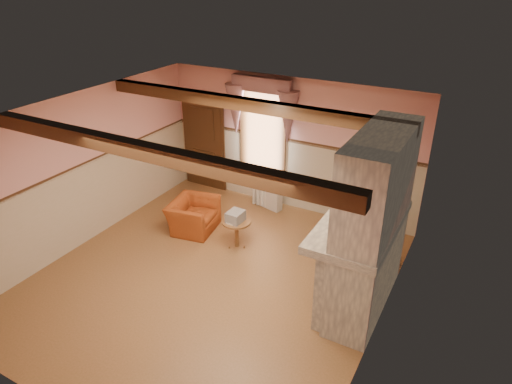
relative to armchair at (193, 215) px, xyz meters
The scene contains 26 objects.
floor 1.69m from the armchair, 44.18° to the right, with size 5.50×6.00×0.01m, color brown.
ceiling 3.00m from the armchair, 44.18° to the right, with size 5.50×6.00×0.01m, color silver.
wall_back 2.45m from the armchair, 56.99° to the left, with size 5.50×0.02×2.80m, color pink.
wall_front 4.47m from the armchair, 73.98° to the right, with size 5.50×0.02×2.80m, color pink.
wall_left 2.23m from the armchair, 143.26° to the right, with size 0.02×6.00×2.80m, color pink.
wall_right 4.26m from the armchair, 16.40° to the right, with size 0.02×6.00×2.80m, color pink.
wainscot 1.72m from the armchair, 44.18° to the right, with size 5.50×6.00×1.50m, color #C3B19D, non-canonical shape.
chair_rail 2.05m from the armchair, 44.18° to the right, with size 5.50×6.00×0.08m, color black, non-canonical shape.
firebox 3.25m from the armchair, ahead, with size 0.20×0.95×0.90m, color black.
armchair is the anchor object (origin of this frame).
side_table 1.08m from the armchair, ahead, with size 0.54×0.54×0.55m, color brown.
book_stack 1.14m from the armchair, ahead, with size 0.26×0.32×0.20m, color #B7AD8C.
radiator 1.76m from the armchair, 60.88° to the left, with size 0.70×0.18×0.60m, color beige.
bowl 3.72m from the armchair, 13.14° to the right, with size 0.32×0.32×0.08m, color brown.
mantel_clock 3.65m from the armchair, ahead, with size 0.14×0.24×0.20m, color black.
oil_lamp 3.66m from the armchair, ahead, with size 0.11×0.11×0.28m, color gold.
candle_red 3.79m from the armchair, 16.74° to the right, with size 0.06×0.06×0.16m, color #A71614.
jar_yellow 3.80m from the armchair, 17.76° to the right, with size 0.06×0.06×0.12m, color gold.
fireplace 3.82m from the armchair, ahead, with size 0.85×2.00×2.80m, color gray.
mantel 3.64m from the armchair, ahead, with size 1.05×2.05×0.12m, color gray.
overmantel_mirror 3.70m from the armchair, ahead, with size 0.06×1.44×1.04m, color silver.
door 2.13m from the armchair, 116.98° to the left, with size 1.10×0.10×2.10m, color black.
window 2.33m from the armchair, 71.81° to the left, with size 1.06×0.08×2.02m, color white.
window_drapes 2.66m from the armchair, 70.92° to the left, with size 1.30×0.14×1.40m, color gray.
ceiling_beam_front 3.57m from the armchair, 63.16° to the right, with size 5.50×0.18×0.20m, color black.
ceiling_beam_back 2.68m from the armchair, ahead, with size 5.50×0.18×0.20m, color black.
Camera 1 is at (3.65, -5.11, 4.76)m, focal length 32.00 mm.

